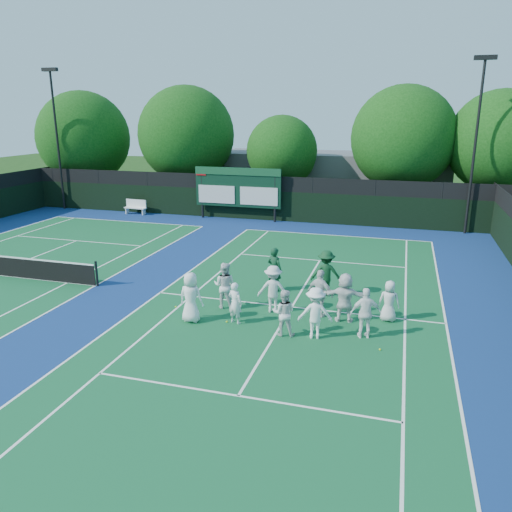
# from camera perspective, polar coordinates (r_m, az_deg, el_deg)

# --- Properties ---
(ground) EXTENTS (120.00, 120.00, 0.00)m
(ground) POSITION_cam_1_polar(r_m,az_deg,el_deg) (18.06, 3.42, -7.01)
(ground) COLOR #18390F
(ground) RESTS_ON ground
(court_apron) EXTENTS (34.00, 32.00, 0.01)m
(court_apron) POSITION_cam_1_polar(r_m,az_deg,el_deg) (20.96, -12.15, -4.00)
(court_apron) COLOR navy
(court_apron) RESTS_ON ground
(near_court) EXTENTS (11.05, 23.85, 0.01)m
(near_court) POSITION_cam_1_polar(r_m,az_deg,el_deg) (18.96, 4.11, -5.84)
(near_court) COLOR #11572D
(near_court) RESTS_ON ground
(back_fence) EXTENTS (34.00, 0.08, 3.00)m
(back_fence) POSITION_cam_1_polar(r_m,az_deg,el_deg) (34.11, -0.27, 6.44)
(back_fence) COLOR black
(back_fence) RESTS_ON ground
(scoreboard) EXTENTS (6.00, 0.21, 3.55)m
(scoreboard) POSITION_cam_1_polar(r_m,az_deg,el_deg) (33.89, -2.13, 7.79)
(scoreboard) COLOR black
(scoreboard) RESTS_ON ground
(clubhouse) EXTENTS (18.00, 6.00, 4.00)m
(clubhouse) POSITION_cam_1_polar(r_m,az_deg,el_deg) (40.92, 8.45, 8.80)
(clubhouse) COLOR #5D5E63
(clubhouse) RESTS_ON ground
(light_pole_left) EXTENTS (1.20, 0.30, 10.12)m
(light_pole_left) POSITION_cam_1_polar(r_m,az_deg,el_deg) (40.34, -21.94, 13.87)
(light_pole_left) COLOR black
(light_pole_left) RESTS_ON ground
(light_pole_right) EXTENTS (1.20, 0.30, 10.12)m
(light_pole_right) POSITION_cam_1_polar(r_m,az_deg,el_deg) (32.14, 23.97, 13.38)
(light_pole_right) COLOR black
(light_pole_right) RESTS_ON ground
(bench) EXTENTS (1.69, 0.60, 1.05)m
(bench) POSITION_cam_1_polar(r_m,az_deg,el_deg) (37.11, -13.59, 5.54)
(bench) COLOR white
(bench) RESTS_ON ground
(tree_a) EXTENTS (7.34, 7.34, 8.78)m
(tree_a) POSITION_cam_1_polar(r_m,az_deg,el_deg) (43.66, -18.86, 12.43)
(tree_a) COLOR black
(tree_a) RESTS_ON ground
(tree_b) EXTENTS (7.25, 7.25, 9.07)m
(tree_b) POSITION_cam_1_polar(r_m,az_deg,el_deg) (39.19, -7.69, 13.30)
(tree_b) COLOR black
(tree_b) RESTS_ON ground
(tree_c) EXTENTS (5.11, 5.11, 6.94)m
(tree_c) POSITION_cam_1_polar(r_m,az_deg,el_deg) (36.87, 3.23, 11.66)
(tree_c) COLOR black
(tree_c) RESTS_ON ground
(tree_d) EXTENTS (6.99, 6.99, 8.91)m
(tree_d) POSITION_cam_1_polar(r_m,az_deg,el_deg) (35.83, 16.71, 12.49)
(tree_d) COLOR black
(tree_d) RESTS_ON ground
(tree_e) EXTENTS (6.55, 6.55, 8.56)m
(tree_e) POSITION_cam_1_polar(r_m,az_deg,el_deg) (36.32, 26.31, 11.37)
(tree_e) COLOR black
(tree_e) RESTS_ON ground
(tennis_ball_0) EXTENTS (0.07, 0.07, 0.07)m
(tennis_ball_0) POSITION_cam_1_polar(r_m,az_deg,el_deg) (17.61, -3.36, -7.51)
(tennis_ball_0) COLOR #CAEE1C
(tennis_ball_0) RESTS_ON ground
(tennis_ball_2) EXTENTS (0.07, 0.07, 0.07)m
(tennis_ball_2) POSITION_cam_1_polar(r_m,az_deg,el_deg) (16.12, 13.98, -10.33)
(tennis_ball_2) COLOR #CAEE1C
(tennis_ball_2) RESTS_ON ground
(tennis_ball_3) EXTENTS (0.07, 0.07, 0.07)m
(tennis_ball_3) POSITION_cam_1_polar(r_m,az_deg,el_deg) (19.11, -9.16, -5.75)
(tennis_ball_3) COLOR #CAEE1C
(tennis_ball_3) RESTS_ON ground
(tennis_ball_4) EXTENTS (0.07, 0.07, 0.07)m
(tennis_ball_4) POSITION_cam_1_polar(r_m,az_deg,el_deg) (19.13, 1.65, -5.52)
(tennis_ball_4) COLOR #CAEE1C
(tennis_ball_4) RESTS_ON ground
(tennis_ball_5) EXTENTS (0.07, 0.07, 0.07)m
(tennis_ball_5) POSITION_cam_1_polar(r_m,az_deg,el_deg) (19.05, 7.61, -5.76)
(tennis_ball_5) COLOR #CAEE1C
(tennis_ball_5) RESTS_ON ground
(player_front_0) EXTENTS (0.90, 0.61, 1.79)m
(player_front_0) POSITION_cam_1_polar(r_m,az_deg,el_deg) (17.52, -7.45, -4.72)
(player_front_0) COLOR white
(player_front_0) RESTS_ON ground
(player_front_1) EXTENTS (0.63, 0.51, 1.50)m
(player_front_1) POSITION_cam_1_polar(r_m,az_deg,el_deg) (17.30, -2.40, -5.39)
(player_front_1) COLOR white
(player_front_1) RESTS_ON ground
(player_front_2) EXTENTS (0.85, 0.70, 1.59)m
(player_front_2) POSITION_cam_1_polar(r_m,az_deg,el_deg) (16.39, 3.19, -6.48)
(player_front_2) COLOR silver
(player_front_2) RESTS_ON ground
(player_front_3) EXTENTS (1.22, 0.85, 1.73)m
(player_front_3) POSITION_cam_1_polar(r_m,az_deg,el_deg) (16.26, 6.79, -6.50)
(player_front_3) COLOR white
(player_front_3) RESTS_ON ground
(player_front_4) EXTENTS (1.07, 0.67, 1.71)m
(player_front_4) POSITION_cam_1_polar(r_m,az_deg,el_deg) (16.55, 12.42, -6.40)
(player_front_4) COLOR white
(player_front_4) RESTS_ON ground
(player_back_0) EXTENTS (0.87, 0.68, 1.77)m
(player_back_0) POSITION_cam_1_polar(r_m,az_deg,el_deg) (18.61, -3.61, -3.38)
(player_back_0) COLOR silver
(player_back_0) RESTS_ON ground
(player_back_1) EXTENTS (1.26, 0.87, 1.78)m
(player_back_1) POSITION_cam_1_polar(r_m,az_deg,el_deg) (18.20, 1.97, -3.80)
(player_back_1) COLOR silver
(player_back_1) RESTS_ON ground
(player_back_2) EXTENTS (1.11, 0.77, 1.75)m
(player_back_2) POSITION_cam_1_polar(r_m,az_deg,el_deg) (17.94, 7.34, -4.27)
(player_back_2) COLOR silver
(player_back_2) RESTS_ON ground
(player_back_3) EXTENTS (1.67, 0.64, 1.77)m
(player_back_3) POSITION_cam_1_polar(r_m,az_deg,el_deg) (17.67, 10.12, -4.69)
(player_back_3) COLOR white
(player_back_3) RESTS_ON ground
(player_back_4) EXTENTS (0.75, 0.51, 1.48)m
(player_back_4) POSITION_cam_1_polar(r_m,az_deg,el_deg) (18.08, 14.97, -5.00)
(player_back_4) COLOR silver
(player_back_4) RESTS_ON ground
(coach_left) EXTENTS (0.79, 0.66, 1.84)m
(coach_left) POSITION_cam_1_polar(r_m,az_deg,el_deg) (20.34, 2.13, -1.54)
(coach_left) COLOR #103A21
(coach_left) RESTS_ON ground
(coach_right) EXTENTS (1.31, 0.89, 1.87)m
(coach_right) POSITION_cam_1_polar(r_m,az_deg,el_deg) (20.00, 8.00, -1.96)
(coach_right) COLOR #103D1F
(coach_right) RESTS_ON ground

